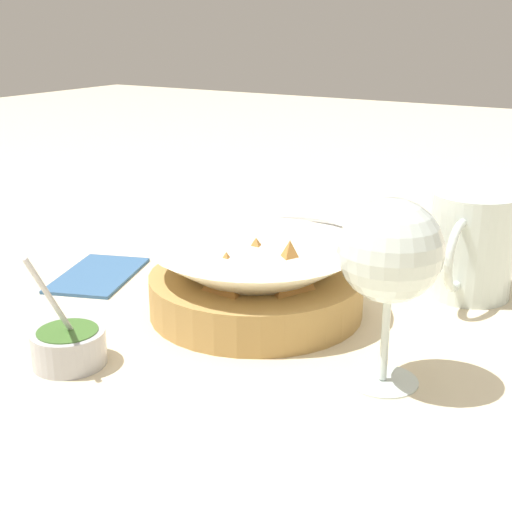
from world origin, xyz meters
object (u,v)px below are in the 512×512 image
Objects in this scene: food_basket at (257,281)px; sauce_cup at (69,345)px; side_plate at (298,235)px; wine_glass at (390,256)px; beer_mug at (471,249)px.

food_basket is 0.21m from sauce_cup.
side_plate is (-0.26, -0.09, -0.03)m from food_basket.
wine_glass reaches higher than sauce_cup.
wine_glass is 0.43m from side_plate.
food_basket is 1.65× the size of beer_mug.
wine_glass is (0.07, 0.17, 0.08)m from food_basket.
sauce_cup is 0.45m from side_plate.
beer_mug is at bearing 133.40° from food_basket.
wine_glass is at bearing 66.74° from food_basket.
wine_glass is at bearing -1.03° from beer_mug.
wine_glass reaches higher than side_plate.
sauce_cup is 0.70× the size of wine_glass.
wine_glass is 0.94× the size of side_plate.
food_basket reaches higher than side_plate.
beer_mug is (-0.36, 0.26, 0.04)m from sauce_cup.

